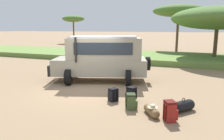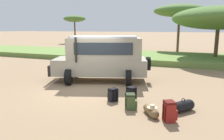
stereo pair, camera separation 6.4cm
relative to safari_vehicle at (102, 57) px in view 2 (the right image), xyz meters
name	(u,v)px [view 2 (the right image)]	position (x,y,z in m)	size (l,w,h in m)	color
ground_plane	(88,90)	(0.14, -1.90, -1.29)	(320.00, 320.00, 0.00)	#8C7051
grass_bank	(145,57)	(0.14, 9.30, -1.07)	(120.00, 7.00, 0.44)	olive
safari_vehicle	(102,57)	(0.00, 0.00, 0.00)	(5.44, 3.68, 2.44)	gray
backpack_beside_front_wheel	(131,101)	(2.73, -3.49, -1.02)	(0.48, 0.46, 0.55)	#42562D
backpack_cluster_center	(131,94)	(2.47, -2.63, -1.02)	(0.47, 0.41, 0.56)	black
backpack_near_rear_wheel	(169,111)	(4.16, -4.06, -0.98)	(0.48, 0.47, 0.65)	maroon
backpack_outermost	(113,95)	(1.82, -2.95, -1.04)	(0.44, 0.43, 0.52)	black
duffel_bag_low_black_case	(151,111)	(3.53, -3.80, -1.14)	(0.65, 0.80, 0.39)	brown
duffel_bag_soft_canvas	(183,106)	(4.47, -3.06, -1.10)	(0.77, 0.87, 0.48)	black
acacia_tree_far_left	(75,19)	(-18.23, 26.80, 3.33)	(4.41, 3.90, 5.30)	brown
acacia_tree_left_mid	(180,11)	(2.40, 15.65, 3.46)	(5.76, 5.06, 5.48)	brown
acacia_tree_centre_back	(219,18)	(6.11, 9.92, 2.38)	(7.55, 7.94, 4.64)	brown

